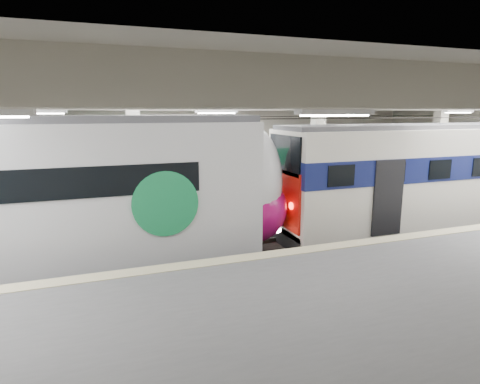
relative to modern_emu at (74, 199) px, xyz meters
name	(u,v)px	position (x,y,z in m)	size (l,w,h in m)	color
station_hall	(253,170)	(5.11, -1.74, 0.87)	(36.00, 24.00, 5.75)	black
modern_emu	(74,199)	(0.00, 0.00, 0.00)	(15.20, 3.14, 4.84)	silver
older_rer	(429,176)	(13.68, 0.00, -0.04)	(13.49, 2.98, 4.45)	white
far_train	(38,177)	(-1.61, 5.50, -0.09)	(13.87, 3.15, 4.42)	silver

